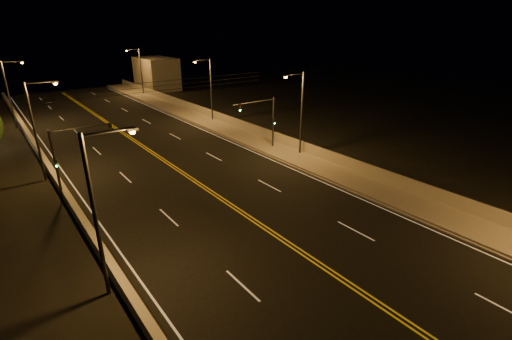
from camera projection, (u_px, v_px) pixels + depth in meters
road at (220, 198)px, 28.72m from camera, size 18.00×120.00×0.02m
sidewalk at (318, 166)px, 34.68m from camera, size 3.60×120.00×0.30m
curb at (304, 171)px, 33.67m from camera, size 0.14×120.00×0.15m
parapet_wall at (331, 156)px, 35.36m from camera, size 0.30×120.00×1.00m
jersey_barrier at (90, 233)px, 23.25m from camera, size 0.45×120.00×0.79m
distant_building_right at (156, 74)px, 74.55m from camera, size 6.00×10.00×6.19m
parapet_rail at (331, 151)px, 35.16m from camera, size 0.06×120.00×0.06m
lane_markings at (220, 198)px, 28.66m from camera, size 17.32×116.00×0.00m
streetlight_1 at (300, 109)px, 36.00m from camera, size 2.55×0.28×8.36m
streetlight_2 at (209, 86)px, 48.97m from camera, size 2.55×0.28×8.36m
streetlight_3 at (139, 68)px, 67.85m from camera, size 2.55×0.28×8.36m
streetlight_4 at (100, 205)px, 16.98m from camera, size 2.55×0.28×8.36m
streetlight_5 at (38, 125)px, 30.33m from camera, size 2.55×0.28×8.36m
streetlight_6 at (10, 90)px, 46.05m from camera, size 2.55×0.28×8.36m
traffic_signal_right at (265, 118)px, 38.14m from camera, size 5.11×0.31×5.53m
traffic_signal_left at (70, 153)px, 27.75m from camera, size 5.11×0.31×5.53m
overhead_wires at (161, 86)px, 33.05m from camera, size 22.00×0.03×0.83m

